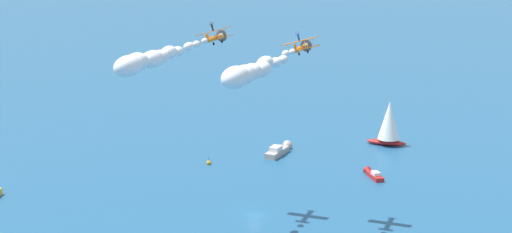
% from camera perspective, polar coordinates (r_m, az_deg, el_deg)
% --- Properties ---
extents(ground_plane, '(2000.00, 2000.00, 0.00)m').
position_cam_1_polar(ground_plane, '(144.50, -0.09, -7.84)').
color(ground_plane, '#1E517A').
extents(motorboat_far_stbd, '(4.43, 7.78, 2.20)m').
position_cam_1_polar(motorboat_far_stbd, '(168.02, 9.27, -4.56)').
color(motorboat_far_stbd, '#B21E1E').
rests_on(motorboat_far_stbd, ground_plane).
extents(motorboat_trailing, '(11.13, 7.91, 3.23)m').
position_cam_1_polar(motorboat_trailing, '(182.77, 1.87, -2.70)').
color(motorboat_trailing, '#9E9993').
rests_on(motorboat_trailing, ground_plane).
extents(sailboat_ahead, '(8.58, 10.12, 13.45)m').
position_cam_1_polar(sailboat_ahead, '(191.57, 10.51, -0.49)').
color(sailboat_ahead, '#B21E1E').
rests_on(sailboat_ahead, ground_plane).
extents(marker_buoy, '(1.10, 1.10, 2.10)m').
position_cam_1_polar(marker_buoy, '(174.88, -3.76, -3.69)').
color(marker_buoy, orange).
rests_on(marker_buoy, ground_plane).
extents(biplane_lead, '(6.98, 6.86, 3.87)m').
position_cam_1_polar(biplane_lead, '(138.57, -3.28, 6.30)').
color(biplane_lead, orange).
extents(wingwalker_lead, '(0.62, 0.85, 1.78)m').
position_cam_1_polar(wingwalker_lead, '(138.55, -3.52, 7.18)').
color(wingwalker_lead, black).
extents(smoke_trail_lead, '(26.90, 19.23, 4.26)m').
position_cam_1_polar(smoke_trail_lead, '(115.99, -8.63, 4.46)').
color(smoke_trail_lead, silver).
extents(biplane_wingman, '(6.98, 6.86, 3.87)m').
position_cam_1_polar(biplane_wingman, '(134.97, 3.60, 5.51)').
color(biplane_wingman, orange).
extents(wingwalker_wingman, '(0.62, 0.85, 1.78)m').
position_cam_1_polar(wingwalker_wingman, '(134.85, 3.37, 6.41)').
color(wingwalker_wingman, '#1E4CB2').
extents(smoke_trail_wingman, '(26.60, 19.42, 4.38)m').
position_cam_1_polar(smoke_trail_wingman, '(111.22, -0.43, 3.59)').
color(smoke_trail_wingman, silver).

